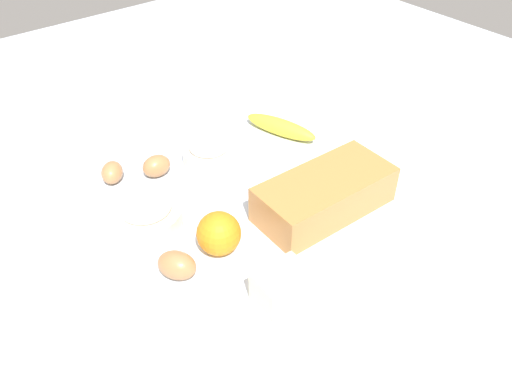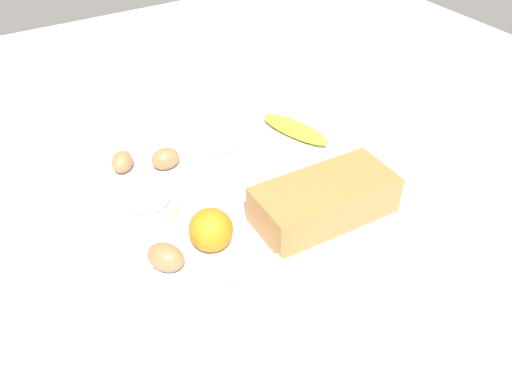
{
  "view_description": "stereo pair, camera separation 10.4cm",
  "coord_description": "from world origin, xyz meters",
  "px_view_note": "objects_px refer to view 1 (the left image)",
  "views": [
    {
      "loc": [
        -0.51,
        -0.63,
        0.7
      ],
      "look_at": [
        0.0,
        0.0,
        0.04
      ],
      "focal_mm": 36.71,
      "sensor_mm": 36.0,
      "label": 1
    },
    {
      "loc": [
        -0.42,
        -0.69,
        0.7
      ],
      "look_at": [
        0.0,
        0.0,
        0.04
      ],
      "focal_mm": 36.71,
      "sensor_mm": 36.0,
      "label": 2
    }
  ],
  "objects_px": {
    "banana": "(281,127)",
    "butter_block": "(282,286)",
    "sugar_bowl": "(209,152)",
    "flour_bowl": "(147,214)",
    "egg_near_butter": "(112,172)",
    "egg_beside_bowl": "(177,265)",
    "orange_fruit": "(219,233)",
    "loaf_pan": "(325,194)",
    "egg_loose": "(156,166)"
  },
  "relations": [
    {
      "from": "flour_bowl",
      "to": "sugar_bowl",
      "type": "distance_m",
      "value": 0.24
    },
    {
      "from": "egg_beside_bowl",
      "to": "butter_block",
      "type": "bearing_deg",
      "value": -54.4
    },
    {
      "from": "loaf_pan",
      "to": "egg_near_butter",
      "type": "height_order",
      "value": "loaf_pan"
    },
    {
      "from": "orange_fruit",
      "to": "butter_block",
      "type": "relative_size",
      "value": 0.91
    },
    {
      "from": "flour_bowl",
      "to": "banana",
      "type": "relative_size",
      "value": 0.73
    },
    {
      "from": "sugar_bowl",
      "to": "banana",
      "type": "xyz_separation_m",
      "value": [
        0.2,
        -0.01,
        -0.01
      ]
    },
    {
      "from": "orange_fruit",
      "to": "egg_beside_bowl",
      "type": "relative_size",
      "value": 1.16
    },
    {
      "from": "flour_bowl",
      "to": "egg_near_butter",
      "type": "relative_size",
      "value": 2.33
    },
    {
      "from": "banana",
      "to": "egg_near_butter",
      "type": "bearing_deg",
      "value": 168.2
    },
    {
      "from": "sugar_bowl",
      "to": "flour_bowl",
      "type": "bearing_deg",
      "value": -154.0
    },
    {
      "from": "sugar_bowl",
      "to": "butter_block",
      "type": "relative_size",
      "value": 1.34
    },
    {
      "from": "loaf_pan",
      "to": "egg_loose",
      "type": "xyz_separation_m",
      "value": [
        -0.2,
        0.31,
        -0.02
      ]
    },
    {
      "from": "loaf_pan",
      "to": "orange_fruit",
      "type": "xyz_separation_m",
      "value": [
        -0.23,
        0.04,
        -0.0
      ]
    },
    {
      "from": "flour_bowl",
      "to": "orange_fruit",
      "type": "distance_m",
      "value": 0.15
    },
    {
      "from": "orange_fruit",
      "to": "loaf_pan",
      "type": "bearing_deg",
      "value": -9.65
    },
    {
      "from": "butter_block",
      "to": "egg_beside_bowl",
      "type": "distance_m",
      "value": 0.19
    },
    {
      "from": "banana",
      "to": "butter_block",
      "type": "distance_m",
      "value": 0.51
    },
    {
      "from": "banana",
      "to": "butter_block",
      "type": "bearing_deg",
      "value": -130.6
    },
    {
      "from": "loaf_pan",
      "to": "egg_loose",
      "type": "height_order",
      "value": "loaf_pan"
    },
    {
      "from": "orange_fruit",
      "to": "egg_beside_bowl",
      "type": "height_order",
      "value": "orange_fruit"
    },
    {
      "from": "loaf_pan",
      "to": "butter_block",
      "type": "relative_size",
      "value": 3.16
    },
    {
      "from": "sugar_bowl",
      "to": "banana",
      "type": "distance_m",
      "value": 0.2
    },
    {
      "from": "sugar_bowl",
      "to": "egg_near_butter",
      "type": "xyz_separation_m",
      "value": [
        -0.2,
        0.07,
        -0.0
      ]
    },
    {
      "from": "loaf_pan",
      "to": "sugar_bowl",
      "type": "relative_size",
      "value": 2.36
    },
    {
      "from": "orange_fruit",
      "to": "egg_near_butter",
      "type": "bearing_deg",
      "value": 100.4
    },
    {
      "from": "flour_bowl",
      "to": "egg_beside_bowl",
      "type": "relative_size",
      "value": 1.94
    },
    {
      "from": "banana",
      "to": "egg_near_butter",
      "type": "xyz_separation_m",
      "value": [
        -0.41,
        0.08,
        0.0
      ]
    },
    {
      "from": "loaf_pan",
      "to": "egg_near_butter",
      "type": "bearing_deg",
      "value": 131.03
    },
    {
      "from": "egg_beside_bowl",
      "to": "egg_near_butter",
      "type": "bearing_deg",
      "value": 83.46
    },
    {
      "from": "egg_beside_bowl",
      "to": "banana",
      "type": "bearing_deg",
      "value": 28.04
    },
    {
      "from": "butter_block",
      "to": "egg_near_butter",
      "type": "height_order",
      "value": "butter_block"
    },
    {
      "from": "butter_block",
      "to": "egg_beside_bowl",
      "type": "xyz_separation_m",
      "value": [
        -0.11,
        0.15,
        -0.0
      ]
    },
    {
      "from": "butter_block",
      "to": "banana",
      "type": "bearing_deg",
      "value": 49.4
    },
    {
      "from": "sugar_bowl",
      "to": "butter_block",
      "type": "height_order",
      "value": "butter_block"
    },
    {
      "from": "egg_beside_bowl",
      "to": "egg_loose",
      "type": "xyz_separation_m",
      "value": [
        0.12,
        0.28,
        -0.0
      ]
    },
    {
      "from": "flour_bowl",
      "to": "sugar_bowl",
      "type": "relative_size",
      "value": 1.15
    },
    {
      "from": "loaf_pan",
      "to": "banana",
      "type": "xyz_separation_m",
      "value": [
        0.12,
        0.27,
        -0.02
      ]
    },
    {
      "from": "loaf_pan",
      "to": "egg_beside_bowl",
      "type": "xyz_separation_m",
      "value": [
        -0.32,
        0.03,
        -0.02
      ]
    },
    {
      "from": "loaf_pan",
      "to": "butter_block",
      "type": "height_order",
      "value": "loaf_pan"
    },
    {
      "from": "sugar_bowl",
      "to": "butter_block",
      "type": "distance_m",
      "value": 0.42
    },
    {
      "from": "butter_block",
      "to": "egg_near_butter",
      "type": "xyz_separation_m",
      "value": [
        -0.07,
        0.47,
        -0.01
      ]
    },
    {
      "from": "flour_bowl",
      "to": "butter_block",
      "type": "height_order",
      "value": "flour_bowl"
    },
    {
      "from": "sugar_bowl",
      "to": "banana",
      "type": "relative_size",
      "value": 0.63
    },
    {
      "from": "orange_fruit",
      "to": "butter_block",
      "type": "xyz_separation_m",
      "value": [
        0.01,
        -0.16,
        -0.01
      ]
    },
    {
      "from": "sugar_bowl",
      "to": "egg_beside_bowl",
      "type": "distance_m",
      "value": 0.35
    },
    {
      "from": "loaf_pan",
      "to": "banana",
      "type": "height_order",
      "value": "loaf_pan"
    },
    {
      "from": "flour_bowl",
      "to": "butter_block",
      "type": "relative_size",
      "value": 1.53
    },
    {
      "from": "egg_near_butter",
      "to": "egg_loose",
      "type": "relative_size",
      "value": 0.94
    },
    {
      "from": "flour_bowl",
      "to": "banana",
      "type": "distance_m",
      "value": 0.43
    },
    {
      "from": "banana",
      "to": "butter_block",
      "type": "xyz_separation_m",
      "value": [
        -0.33,
        -0.39,
        0.01
      ]
    }
  ]
}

